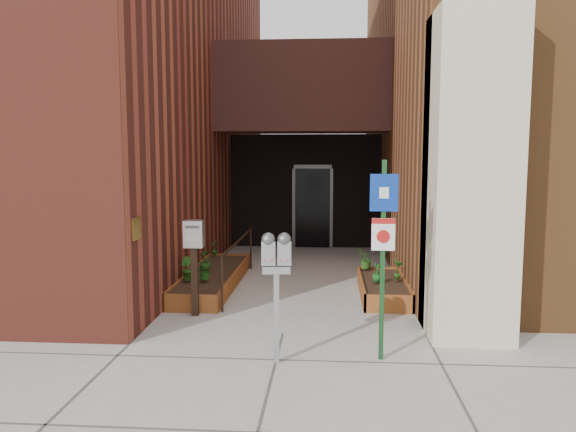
# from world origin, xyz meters

# --- Properties ---
(ground) EXTENTS (80.00, 80.00, 0.00)m
(ground) POSITION_xyz_m (0.00, 0.00, 0.00)
(ground) COLOR #9E9991
(ground) RESTS_ON ground
(architecture) EXTENTS (20.00, 14.60, 10.00)m
(architecture) POSITION_xyz_m (-0.18, 6.89, 4.98)
(architecture) COLOR maroon
(architecture) RESTS_ON ground
(planter_left) EXTENTS (0.90, 3.60, 0.30)m
(planter_left) POSITION_xyz_m (-1.55, 2.70, 0.13)
(planter_left) COLOR brown
(planter_left) RESTS_ON ground
(planter_right) EXTENTS (0.80, 2.20, 0.30)m
(planter_right) POSITION_xyz_m (1.60, 2.20, 0.13)
(planter_right) COLOR brown
(planter_right) RESTS_ON ground
(handrail) EXTENTS (0.04, 3.34, 0.90)m
(handrail) POSITION_xyz_m (-1.05, 2.65, 0.75)
(handrail) COLOR black
(handrail) RESTS_ON ground
(parking_meter) EXTENTS (0.36, 0.18, 1.60)m
(parking_meter) POSITION_xyz_m (0.01, -1.08, 1.23)
(parking_meter) COLOR #969698
(parking_meter) RESTS_ON ground
(sign_post) EXTENTS (0.33, 0.08, 2.45)m
(sign_post) POSITION_xyz_m (1.29, -0.88, 1.51)
(sign_post) COLOR #163D1A
(sign_post) RESTS_ON ground
(payment_dropbox) EXTENTS (0.30, 0.24, 1.50)m
(payment_dropbox) POSITION_xyz_m (-1.44, 0.80, 1.08)
(payment_dropbox) COLOR black
(payment_dropbox) RESTS_ON ground
(shrub_left_a) EXTENTS (0.40, 0.40, 0.32)m
(shrub_left_a) POSITION_xyz_m (-1.54, 1.95, 0.46)
(shrub_left_a) COLOR #235A19
(shrub_left_a) RESTS_ON planter_left
(shrub_left_b) EXTENTS (0.32, 0.32, 0.41)m
(shrub_left_b) POSITION_xyz_m (-1.85, 1.90, 0.51)
(shrub_left_b) COLOR #295F1B
(shrub_left_b) RESTS_ON planter_left
(shrub_left_c) EXTENTS (0.30, 0.30, 0.38)m
(shrub_left_c) POSITION_xyz_m (-1.71, 2.73, 0.49)
(shrub_left_c) COLOR #215017
(shrub_left_c) RESTS_ON planter_left
(shrub_left_d) EXTENTS (0.22, 0.22, 0.34)m
(shrub_left_d) POSITION_xyz_m (-1.85, 4.30, 0.47)
(shrub_left_d) COLOR #1A5B1B
(shrub_left_d) RESTS_ON planter_left
(shrub_right_a) EXTENTS (0.23, 0.23, 0.32)m
(shrub_right_a) POSITION_xyz_m (1.48, 2.03, 0.46)
(shrub_right_a) COLOR #1B5F20
(shrub_right_a) RESTS_ON planter_right
(shrub_right_b) EXTENTS (0.28, 0.28, 0.38)m
(shrub_right_b) POSITION_xyz_m (1.85, 2.17, 0.49)
(shrub_right_b) COLOR #275919
(shrub_right_b) RESTS_ON planter_right
(shrub_right_c) EXTENTS (0.45, 0.45, 0.36)m
(shrub_right_c) POSITION_xyz_m (1.35, 3.10, 0.48)
(shrub_right_c) COLOR #285819
(shrub_right_c) RESTS_ON planter_right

